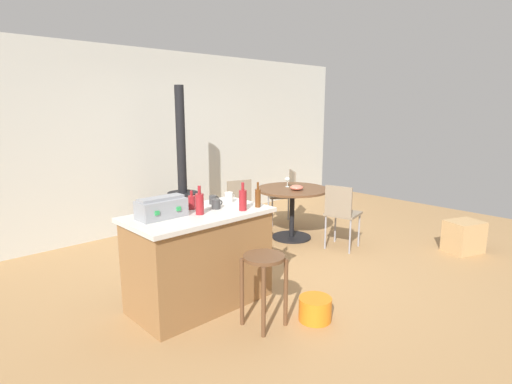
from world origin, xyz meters
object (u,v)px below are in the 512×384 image
Objects in this scene: cup_1 at (216,204)px; bottle_2 at (192,202)px; folding_chair_left at (243,207)px; plastic_bucket at (315,309)px; folding_chair_far at (285,192)px; wood_stove at (183,201)px; toolbox at (161,208)px; wine_glass at (287,180)px; cup_0 at (229,197)px; bottle_0 at (200,203)px; serving_bowl at (297,188)px; folding_chair_near at (341,211)px; cardboard_box at (464,236)px; kitchen_island at (200,259)px; wooden_stool at (264,273)px; cup_2 at (213,200)px; bottle_1 at (258,197)px; bottle_3 at (243,200)px; dining_table at (292,200)px.

bottle_2 is at bearing 140.78° from cup_1.
folding_chair_left reaches higher than plastic_bucket.
wood_stove is (-1.56, 0.58, 0.01)m from folding_chair_far.
toolbox reaches higher than wine_glass.
cup_0 reaches higher than folding_chair_left.
bottle_0 reaches higher than cup_1.
wine_glass is 0.80× the size of serving_bowl.
cardboard_box is (1.09, -1.16, -0.31)m from folding_chair_near.
cup_0 reaches higher than kitchen_island.
bottle_2 is at bearing 175.44° from cup_0.
cup_2 is (0.15, 0.88, 0.47)m from wooden_stool.
folding_chair_near is 3.55× the size of bottle_1.
bottle_1 is 0.19m from bottle_3.
bottle_2 reaches higher than cup_0.
cup_0 is 1.89m from wine_glass.
folding_chair_far is 2.64m from cardboard_box.
serving_bowl reaches higher than dining_table.
bottle_2 is at bearing 158.34° from cardboard_box.
wood_stove is at bearing 65.56° from cup_1.
wooden_stool is 5.69× the size of cup_2.
plastic_bucket is at bearing -133.00° from dining_table.
cup_1 reaches higher than cardboard_box.
plastic_bucket is (-0.90, -1.98, -0.42)m from folding_chair_left.
dining_table is 0.78m from folding_chair_far.
folding_chair_left is at bearing 130.72° from cardboard_box.
wooden_stool is 2.37m from serving_bowl.
wooden_stool is at bearing -73.51° from bottle_0.
toolbox is 1.72× the size of bottle_1.
folding_chair_left is 1.74m from bottle_3.
plastic_bucket is (-2.80, 0.22, -0.10)m from cardboard_box.
wood_stove is (0.92, 2.63, 0.04)m from wooden_stool.
bottle_1 reaches higher than folding_chair_left.
dining_table is 0.77m from folding_chair_near.
toolbox is (-2.98, -1.28, 0.48)m from folding_chair_far.
cardboard_box is (1.17, -2.05, -0.63)m from wine_glass.
wooden_stool is 3.53× the size of bottle_2.
dining_table is at bearing 17.22° from cup_2.
wood_stove is at bearing 126.14° from cardboard_box.
bottle_2 is (-2.11, -0.60, 0.42)m from dining_table.
cardboard_box is at bearing -18.19° from bottle_0.
bottle_0 is 2.36× the size of cup_2.
folding_chair_near reaches higher than dining_table.
folding_chair_near and wine_glass have the same top height.
bottle_2 reaches higher than wooden_stool.
cup_1 is at bearing -158.82° from dining_table.
folding_chair_left is at bearing 28.04° from toolbox.
cardboard_box is 2.81m from plastic_bucket.
wooden_stool is 4.43× the size of wine_glass.
cup_1 is at bearing -119.06° from cup_2.
cup_0 is at bearing 95.04° from plastic_bucket.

